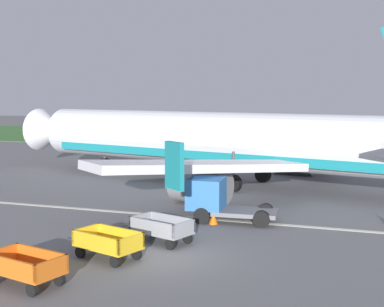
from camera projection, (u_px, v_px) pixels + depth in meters
The scene contains 10 objects.
ground_plane at pixel (166, 257), 20.58m from camera, with size 220.00×220.00×0.00m, color slate.
grass_strip at pixel (316, 141), 71.07m from camera, with size 220.00×28.00×0.06m, color #3D7033.
apron_stripe at pixel (214, 219), 26.70m from camera, with size 120.00×0.36×0.01m, color silver.
airplane at pixel (230, 141), 36.53m from camera, with size 37.25×30.17×11.34m.
baggage_cart_nearest at pixel (26, 267), 17.47m from camera, with size 3.62×1.95×1.07m.
baggage_cart_second_in_row at pixel (108, 243), 20.29m from camera, with size 3.61×2.10×1.07m.
baggage_cart_third_in_row at pixel (161, 229), 22.48m from camera, with size 3.60×2.15×1.07m.
service_truck_beside_carts at pixel (216, 199), 26.38m from camera, with size 4.51×2.29×2.10m.
traffic_cone_near_plane at pixel (205, 196), 31.06m from camera, with size 0.54×0.54×0.71m, color orange.
traffic_cone_by_carts at pixel (213, 218), 25.75m from camera, with size 0.45×0.45×0.59m, color orange.
Camera 1 is at (7.48, -18.58, 6.25)m, focal length 49.97 mm.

